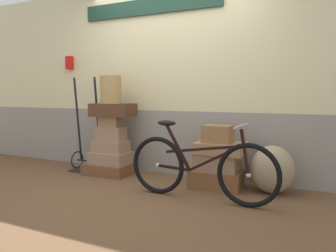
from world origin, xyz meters
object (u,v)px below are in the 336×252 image
Objects in this scene: suitcase_1 at (111,158)px; suitcase_4 at (111,121)px; luggage_trolley at (87,148)px; suitcase_8 at (221,148)px; suitcase_5 at (113,110)px; suitcase_6 at (216,178)px; burlap_sack at (272,170)px; bicycle at (200,168)px; suitcase_7 at (217,162)px; wicker_basket at (111,90)px; suitcase_0 at (109,169)px; suitcase_2 at (111,146)px; suitcase_3 at (111,133)px; suitcase_9 at (218,134)px.

suitcase_1 is 1.82× the size of suitcase_4.
luggage_trolley reaches higher than suitcase_4.
suitcase_8 is at bearing -4.60° from suitcase_4.
suitcase_6 is at bearing -6.44° from suitcase_5.
bicycle is (-0.64, -0.59, 0.07)m from burlap_sack.
suitcase_7 is 1.75m from wicker_basket.
suitcase_7 is at bearing -1.93° from suitcase_0.
suitcase_2 is 0.18m from suitcase_3.
suitcase_3 is 0.23× the size of bicycle.
suitcase_1 is 0.96× the size of suitcase_5.
suitcase_8 reaches higher than suitcase_2.
suitcase_2 is at bearing -179.92° from suitcase_9.
suitcase_6 is at bearing 110.04° from suitcase_7.
wicker_basket is at bearing -49.75° from suitcase_4.
suitcase_1 is 0.95× the size of suitcase_8.
suitcase_3 is at bearing 174.44° from suitcase_6.
suitcase_3 is at bearing 121.42° from suitcase_2.
suitcase_8 is 1.50× the size of wicker_basket.
suitcase_3 is 0.64× the size of suitcase_6.
suitcase_5 is at bearing 46.66° from wicker_basket.
suitcase_4 is at bearing -179.19° from burlap_sack.
suitcase_5 is 1.68m from bicycle.
suitcase_8 is 0.42× the size of luggage_trolley.
suitcase_0 is at bearing -156.25° from suitcase_2.
suitcase_2 is 0.82× the size of burlap_sack.
bicycle is at bearing -21.28° from suitcase_2.
suitcase_9 is 0.60m from bicycle.
wicker_basket is at bearing 30.70° from suitcase_0.
suitcase_6 reaches higher than suitcase_0.
suitcase_8 is at bearing 32.40° from suitcase_9.
luggage_trolley is 2.50× the size of burlap_sack.
suitcase_1 is 0.34m from suitcase_3.
suitcase_4 is at bearing 134.05° from wicker_basket.
suitcase_0 is 1.65m from suitcase_8.
suitcase_4 is at bearing 113.82° from suitcase_2.
bicycle is at bearing -19.60° from wicker_basket.
suitcase_1 is at bearing 160.87° from bicycle.
suitcase_2 is 1.34× the size of suitcase_9.
suitcase_4 is at bearing 159.97° from bicycle.
suitcase_6 is (1.53, -0.01, -0.63)m from suitcase_4.
suitcase_5 is at bearing -2.03° from luggage_trolley.
suitcase_9 is (1.51, -0.04, -0.25)m from suitcase_5.
burlap_sack is (2.17, 0.03, -0.30)m from suitcase_3.
bicycle is at bearing -137.50° from burlap_sack.
suitcase_8 is 1.71m from wicker_basket.
burlap_sack is (2.13, 0.03, -0.62)m from suitcase_5.
suitcase_3 reaches higher than suitcase_1.
suitcase_6 is at bearing -5.58° from suitcase_3.
luggage_trolley reaches higher than suitcase_2.
suitcase_0 is 1.05× the size of suitcase_6.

